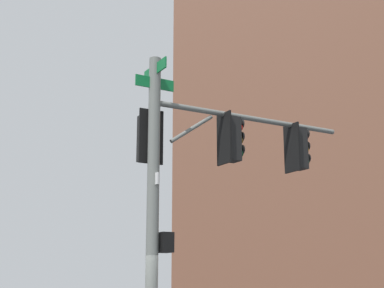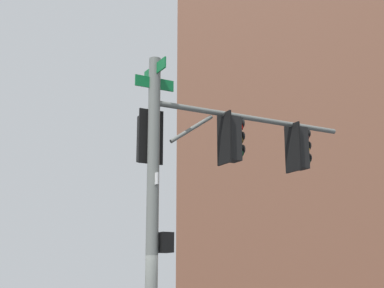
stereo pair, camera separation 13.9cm
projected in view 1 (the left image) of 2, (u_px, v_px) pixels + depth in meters
signal_pole_assembly at (199, 169)px, 12.09m from camera, size 4.13×3.84×6.62m
building_brick_nearside at (373, 56)px, 42.16m from camera, size 24.72×21.39×36.44m
building_brick_midblock at (354, 137)px, 57.11m from camera, size 22.84×15.31×32.02m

